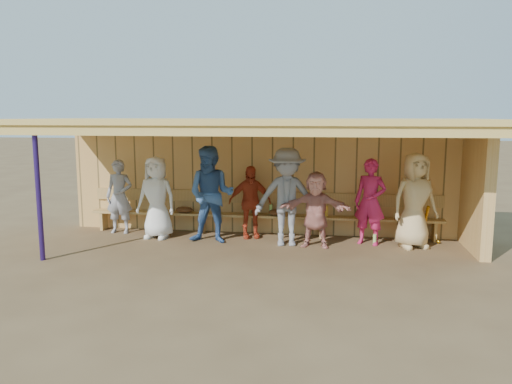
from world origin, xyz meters
TOP-DOWN VIEW (x-y plane):
  - ground at (0.00, 0.00)m, footprint 90.00×90.00m
  - player_a at (-3.09, 0.81)m, footprint 0.60×0.41m
  - player_b at (-2.13, 0.49)m, footprint 0.90×0.65m
  - player_c at (-0.91, 0.30)m, footprint 0.98×0.78m
  - player_d at (-0.20, 0.81)m, footprint 0.97×0.63m
  - player_e at (0.62, 0.30)m, footprint 1.34×0.88m
  - player_f at (1.19, 0.26)m, footprint 1.41×0.54m
  - player_g at (2.26, 0.62)m, footprint 0.73×0.60m
  - player_h at (3.09, 0.50)m, footprint 1.06×0.87m
  - dugout_structure at (0.39, 0.69)m, footprint 8.80×3.20m
  - bench at (0.00, 1.12)m, footprint 7.60×0.34m
  - dugout_equipment at (-0.33, 0.99)m, footprint 5.57×0.62m

SIDE VIEW (x-z plane):
  - ground at x=0.00m, z-range 0.00..0.00m
  - dugout_equipment at x=-0.33m, z-range 0.09..0.89m
  - bench at x=0.00m, z-range 0.06..0.99m
  - player_f at x=1.19m, z-range 0.00..1.49m
  - player_d at x=-0.20m, z-range 0.00..1.53m
  - player_a at x=-3.09m, z-range 0.00..1.62m
  - player_g at x=2.26m, z-range 0.00..1.73m
  - player_b at x=-2.13m, z-range 0.00..1.73m
  - player_h at x=3.09m, z-range 0.00..1.86m
  - player_e at x=0.62m, z-range 0.00..1.94m
  - player_c at x=-0.91m, z-range 0.00..1.96m
  - dugout_structure at x=0.39m, z-range 0.44..2.94m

